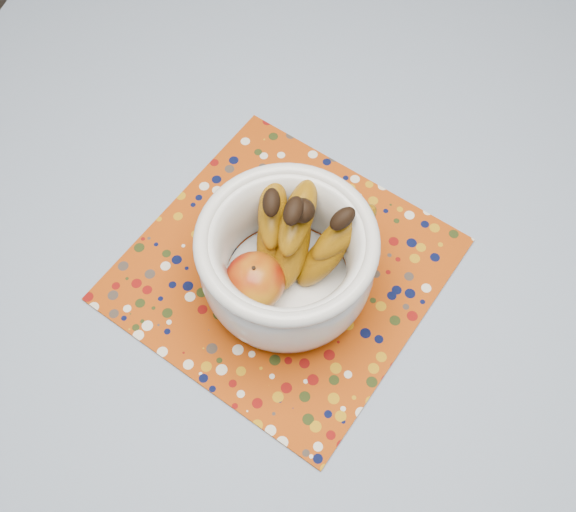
{
  "coord_description": "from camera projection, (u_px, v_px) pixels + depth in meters",
  "views": [
    {
      "loc": [
        0.1,
        -0.46,
        1.59
      ],
      "look_at": [
        -0.02,
        -0.08,
        0.84
      ],
      "focal_mm": 42.0,
      "sensor_mm": 36.0,
      "label": 1
    }
  ],
  "objects": [
    {
      "name": "table",
      "position": [
        316.0,
        269.0,
        1.03
      ],
      "size": [
        1.2,
        1.2,
        0.75
      ],
      "color": "brown",
      "rests_on": "ground"
    },
    {
      "name": "tablecloth",
      "position": [
        318.0,
        243.0,
        0.96
      ],
      "size": [
        1.32,
        1.32,
        0.01
      ],
      "primitive_type": "cube",
      "color": "slate",
      "rests_on": "table"
    },
    {
      "name": "placemat",
      "position": [
        283.0,
        269.0,
        0.93
      ],
      "size": [
        0.49,
        0.49,
        0.0
      ],
      "primitive_type": "cube",
      "rotation": [
        0.0,
        0.0,
        -0.32
      ],
      "color": "#9C3808",
      "rests_on": "tablecloth"
    },
    {
      "name": "fruit_bowl",
      "position": [
        291.0,
        255.0,
        0.85
      ],
      "size": [
        0.25,
        0.23,
        0.18
      ],
      "color": "silver",
      "rests_on": "placemat"
    }
  ]
}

